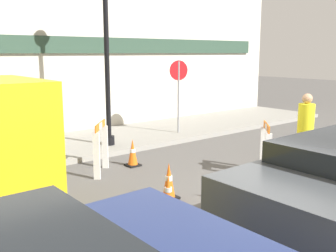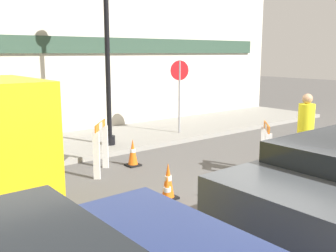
{
  "view_description": "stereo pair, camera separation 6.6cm",
  "coord_description": "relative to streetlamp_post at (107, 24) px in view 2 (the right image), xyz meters",
  "views": [
    {
      "loc": [
        -5.61,
        -3.76,
        2.58
      ],
      "look_at": [
        -0.29,
        2.73,
        1.0
      ],
      "focal_mm": 42.0,
      "sensor_mm": 36.0,
      "label": 1
    },
    {
      "loc": [
        -5.56,
        -3.8,
        2.58
      ],
      "look_at": [
        -0.29,
        2.73,
        1.0
      ],
      "focal_mm": 42.0,
      "sensor_mm": 36.0,
      "label": 2
    }
  ],
  "objects": [
    {
      "name": "barricade_0",
      "position": [
        1.43,
        -4.03,
        -2.7
      ],
      "size": [
        0.64,
        0.63,
        1.11
      ],
      "rotation": [
        0.0,
        0.0,
        7.06
      ],
      "color": "white",
      "rests_on": "ground_plane"
    },
    {
      "name": "ground_plane",
      "position": [
        0.29,
        -5.23,
        -3.29
      ],
      "size": [
        60.0,
        60.0,
        0.0
      ],
      "primitive_type": "plane",
      "color": "#565451"
    },
    {
      "name": "stop_sign",
      "position": [
        2.52,
        0.06,
        -1.68
      ],
      "size": [
        0.59,
        0.17,
        2.21
      ],
      "rotation": [
        0.0,
        0.0,
        2.89
      ],
      "color": "gray",
      "rests_on": "sidewalk_slab"
    },
    {
      "name": "traffic_cone_1",
      "position": [
        -1.08,
        -3.84,
        -2.97
      ],
      "size": [
        0.3,
        0.3,
        0.66
      ],
      "color": "black",
      "rests_on": "ground_plane"
    },
    {
      "name": "sidewalk_slab",
      "position": [
        0.29,
        0.79,
        -3.23
      ],
      "size": [
        18.0,
        3.03,
        0.13
      ],
      "color": "gray",
      "rests_on": "ground_plane"
    },
    {
      "name": "streetlamp_post",
      "position": [
        0.0,
        0.0,
        0.0
      ],
      "size": [
        0.44,
        0.44,
        4.9
      ],
      "color": "black",
      "rests_on": "sidewalk_slab"
    },
    {
      "name": "traffic_cone_2",
      "position": [
        -0.41,
        -1.72,
        -2.99
      ],
      "size": [
        0.3,
        0.3,
        0.63
      ],
      "color": "black",
      "rests_on": "ground_plane"
    },
    {
      "name": "traffic_cone_3",
      "position": [
        -1.37,
        -4.18,
        -3.01
      ],
      "size": [
        0.3,
        0.3,
        0.58
      ],
      "color": "black",
      "rests_on": "ground_plane"
    },
    {
      "name": "storefront_facade",
      "position": [
        0.29,
        2.38,
        -0.54
      ],
      "size": [
        18.0,
        0.22,
        5.5
      ],
      "color": "beige",
      "rests_on": "ground_plane"
    },
    {
      "name": "traffic_cone_0",
      "position": [
        -0.35,
        -4.62,
        -3.02
      ],
      "size": [
        0.3,
        0.3,
        0.55
      ],
      "color": "black",
      "rests_on": "ground_plane"
    },
    {
      "name": "traffic_cone_4",
      "position": [
        0.87,
        -4.38,
        -3.06
      ],
      "size": [
        0.3,
        0.3,
        0.48
      ],
      "color": "black",
      "rests_on": "ground_plane"
    },
    {
      "name": "barricade_1",
      "position": [
        -1.25,
        -1.76,
        -2.68
      ],
      "size": [
        0.68,
        0.73,
        1.12
      ],
      "rotation": [
        0.0,
        0.0,
        10.25
      ],
      "color": "white",
      "rests_on": "ground_plane"
    },
    {
      "name": "person_worker",
      "position": [
        1.72,
        -4.76,
        -2.32
      ],
      "size": [
        0.45,
        0.45,
        1.78
      ],
      "rotation": [
        0.0,
        0.0,
        2.35
      ],
      "color": "#33333D",
      "rests_on": "ground_plane"
    }
  ]
}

